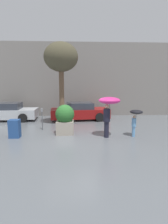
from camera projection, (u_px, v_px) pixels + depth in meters
The scene contains 10 objects.
ground_plane at pixel (73, 138), 8.54m from camera, with size 40.00×40.00×0.00m, color slate.
building_facade at pixel (74, 80), 14.49m from camera, with size 18.00×0.30×6.00m.
planter_box at pixel (65, 119), 9.19m from camera, with size 0.99×0.99×1.57m.
person_adult at pixel (109, 105), 8.53m from camera, with size 1.05×1.05×2.00m.
person_child at pixel (136, 116), 8.67m from camera, with size 0.63×0.63×1.36m.
parked_car_near at pixel (80, 112), 13.05m from camera, with size 4.39×2.33×1.29m.
parked_car_far at pixel (7, 112), 12.85m from camera, with size 4.30×2.17×1.29m.
street_tree at pixel (61, 59), 10.79m from camera, with size 2.12×2.12×5.20m.
parking_meter at pixel (42, 115), 9.95m from camera, with size 0.14×0.14×1.27m.
newspaper_box at pixel (15, 129), 8.61m from camera, with size 0.50×0.44×0.90m.
Camera 1 is at (0.16, -8.26, 2.59)m, focal length 28.00 mm.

